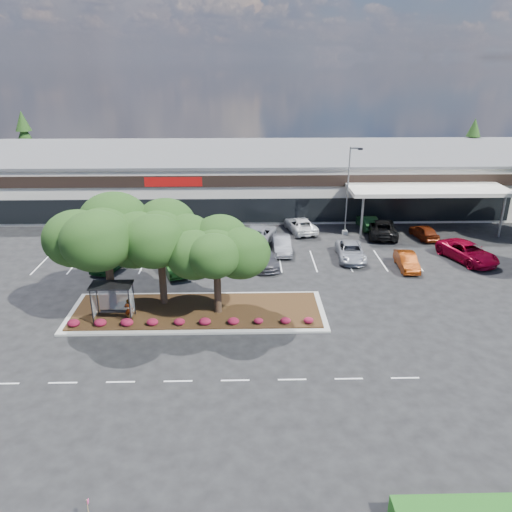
{
  "coord_description": "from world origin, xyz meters",
  "views": [
    {
      "loc": [
        1.42,
        -27.39,
        16.84
      ],
      "look_at": [
        2.26,
        8.29,
        2.6
      ],
      "focal_mm": 35.0,
      "sensor_mm": 36.0,
      "label": 1
    }
  ],
  "objects_px": {
    "car_0": "(111,248)",
    "car_1": "(112,259)",
    "light_pole": "(348,197)",
    "survey_stake": "(88,507)"
  },
  "relations": [
    {
      "from": "survey_stake",
      "to": "car_0",
      "type": "distance_m",
      "value": 29.15
    },
    {
      "from": "survey_stake",
      "to": "car_0",
      "type": "xyz_separation_m",
      "value": [
        -6.15,
        28.49,
        -0.05
      ]
    },
    {
      "from": "light_pole",
      "to": "car_1",
      "type": "height_order",
      "value": "light_pole"
    },
    {
      "from": "survey_stake",
      "to": "car_1",
      "type": "relative_size",
      "value": 0.23
    },
    {
      "from": "car_0",
      "to": "car_1",
      "type": "height_order",
      "value": "car_1"
    },
    {
      "from": "survey_stake",
      "to": "light_pole",
      "type": "bearing_deg",
      "value": 63.92
    },
    {
      "from": "car_0",
      "to": "car_1",
      "type": "distance_m",
      "value": 3.22
    },
    {
      "from": "light_pole",
      "to": "car_1",
      "type": "distance_m",
      "value": 23.39
    },
    {
      "from": "light_pole",
      "to": "car_0",
      "type": "xyz_separation_m",
      "value": [
        -22.61,
        -5.14,
        -3.24
      ]
    },
    {
      "from": "car_1",
      "to": "survey_stake",
      "type": "bearing_deg",
      "value": -58.14
    }
  ]
}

